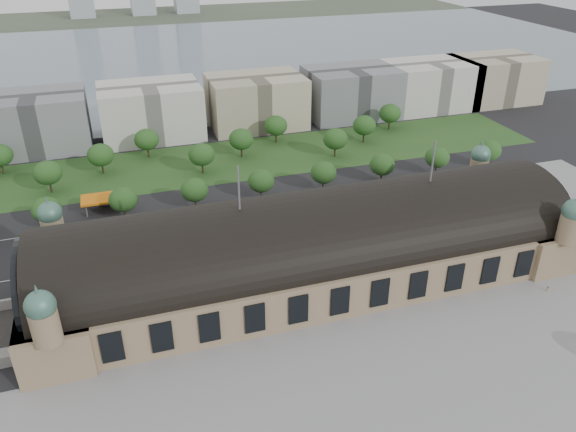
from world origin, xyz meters
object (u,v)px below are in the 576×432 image
object	(u,v)px
traffic_car_2	(78,264)
traffic_car_6	(494,191)
traffic_car_5	(341,192)
bus_east	(317,221)
petrol_station	(106,198)
parked_car_4	(91,274)
traffic_car_4	(243,229)
parked_car_6	(184,256)
bus_mid	(326,222)
parked_car_0	(101,269)
traffic_car_3	(219,225)
parked_car_1	(72,271)
parked_car_2	(97,271)
bus_west	(212,241)
parked_car_3	(173,253)
pedestrian_0	(548,289)
parked_car_5	(195,249)

from	to	relation	value
traffic_car_2	traffic_car_6	xyz separation A→B (m)	(147.53, 4.33, -0.08)
traffic_car_5	bus_east	distance (m)	26.17
petrol_station	parked_car_4	size ratio (longest dim) A/B	3.55
parked_car_4	traffic_car_4	bearing A→B (deg)	81.61
parked_car_4	parked_car_6	distance (m)	26.80
traffic_car_2	bus_mid	size ratio (longest dim) A/B	0.47
parked_car_4	parked_car_6	bearing A→B (deg)	69.93
parked_car_0	parked_car_6	xyz separation A→B (m)	(23.98, -0.63, 0.00)
traffic_car_3	bus_mid	xyz separation A→B (m)	(34.02, -10.57, 1.07)
traffic_car_3	parked_car_1	bearing A→B (deg)	112.84
petrol_station	traffic_car_5	bearing A→B (deg)	-11.11
traffic_car_3	parked_car_2	distance (m)	42.02
petrol_station	bus_west	bearing A→B (deg)	-51.29
traffic_car_3	bus_west	distance (m)	11.41
bus_east	traffic_car_2	bearing A→B (deg)	91.97
petrol_station	parked_car_6	bearing A→B (deg)	-64.23
parked_car_0	parked_car_4	distance (m)	3.28
parked_car_3	bus_mid	size ratio (longest dim) A/B	0.34
traffic_car_2	bus_east	size ratio (longest dim) A/B	0.55
traffic_car_4	petrol_station	bearing A→B (deg)	-128.64
petrol_station	traffic_car_6	size ratio (longest dim) A/B	2.67
traffic_car_4	traffic_car_6	size ratio (longest dim) A/B	0.75
parked_car_6	pedestrian_0	bearing A→B (deg)	37.53
parked_car_4	bus_west	bearing A→B (deg)	76.93
petrol_station	traffic_car_6	world-z (taller)	petrol_station
traffic_car_6	parked_car_1	bearing A→B (deg)	-81.62
traffic_car_2	parked_car_0	world-z (taller)	traffic_car_2
traffic_car_6	parked_car_1	xyz separation A→B (m)	(-149.35, -7.51, 0.09)
traffic_car_3	bus_east	bearing A→B (deg)	-98.42
parked_car_2	bus_west	world-z (taller)	bus_west
traffic_car_5	traffic_car_6	bearing A→B (deg)	-102.86
traffic_car_2	parked_car_1	xyz separation A→B (m)	(-1.82, -3.19, 0.01)
parked_car_4	bus_mid	distance (m)	75.06
traffic_car_4	parked_car_2	world-z (taller)	parked_car_2
bus_west	traffic_car_3	bearing A→B (deg)	-20.24
traffic_car_4	bus_mid	size ratio (longest dim) A/B	0.32
parked_car_3	parked_car_4	bearing A→B (deg)	-117.45
bus_mid	parked_car_0	bearing A→B (deg)	89.87
bus_west	traffic_car_2	bearing A→B (deg)	90.88
parked_car_1	petrol_station	bearing A→B (deg)	131.52
traffic_car_4	bus_west	size ratio (longest dim) A/B	0.34
bus_east	traffic_car_4	bearing A→B (deg)	81.63
traffic_car_4	parked_car_6	distance (m)	23.87
traffic_car_2	parked_car_3	xyz separation A→B (m)	(27.30, -2.33, -0.10)
parked_car_3	parked_car_5	bearing A→B (deg)	53.05
bus_west	bus_east	xyz separation A→B (m)	(35.79, 2.11, -0.14)
traffic_car_2	parked_car_1	size ratio (longest dim) A/B	0.99
parked_car_0	bus_west	world-z (taller)	bus_west
traffic_car_3	bus_west	size ratio (longest dim) A/B	0.40
parked_car_4	petrol_station	bearing A→B (deg)	150.00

